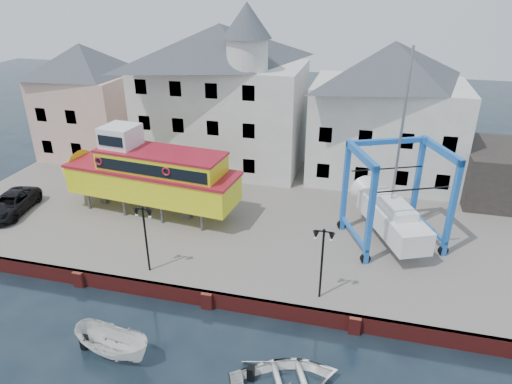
# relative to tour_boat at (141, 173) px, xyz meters

# --- Properties ---
(ground) EXTENTS (140.00, 140.00, 0.00)m
(ground) POSITION_rel_tour_boat_xyz_m (7.73, -8.13, -3.97)
(ground) COLOR black
(ground) RESTS_ON ground
(hardstanding) EXTENTS (44.00, 22.00, 1.00)m
(hardstanding) POSITION_rel_tour_boat_xyz_m (7.73, 2.87, -3.47)
(hardstanding) COLOR #665F56
(hardstanding) RESTS_ON ground
(quay_wall) EXTENTS (44.00, 0.47, 1.00)m
(quay_wall) POSITION_rel_tour_boat_xyz_m (7.73, -8.02, -3.47)
(quay_wall) COLOR maroon
(quay_wall) RESTS_ON ground
(building_pink) EXTENTS (8.00, 7.00, 10.30)m
(building_pink) POSITION_rel_tour_boat_xyz_m (-10.27, 9.87, 2.18)
(building_pink) COLOR #C59B93
(building_pink) RESTS_ON hardstanding
(building_white_main) EXTENTS (14.00, 8.30, 14.00)m
(building_white_main) POSITION_rel_tour_boat_xyz_m (2.86, 10.26, 3.37)
(building_white_main) COLOR silver
(building_white_main) RESTS_ON hardstanding
(building_white_right) EXTENTS (12.00, 8.00, 11.20)m
(building_white_right) POSITION_rel_tour_boat_xyz_m (16.73, 10.87, 2.63)
(building_white_right) COLOR silver
(building_white_right) RESTS_ON hardstanding
(lamp_post_left) EXTENTS (1.12, 0.32, 4.20)m
(lamp_post_left) POSITION_rel_tour_boat_xyz_m (3.73, -6.93, 0.20)
(lamp_post_left) COLOR black
(lamp_post_left) RESTS_ON hardstanding
(lamp_post_right) EXTENTS (1.12, 0.32, 4.20)m
(lamp_post_right) POSITION_rel_tour_boat_xyz_m (13.73, -6.93, 0.20)
(lamp_post_right) COLOR black
(lamp_post_right) RESTS_ON hardstanding
(tour_boat) EXTENTS (14.75, 4.95, 6.30)m
(tour_boat) POSITION_rel_tour_boat_xyz_m (0.00, 0.00, 0.00)
(tour_boat) COLOR #59595E
(tour_boat) RESTS_ON hardstanding
(travel_lift) EXTENTS (7.02, 8.24, 12.25)m
(travel_lift) POSITION_rel_tour_boat_xyz_m (17.16, 0.55, -0.92)
(travel_lift) COLOR blue
(travel_lift) RESTS_ON hardstanding
(van) EXTENTS (3.20, 5.50, 1.44)m
(van) POSITION_rel_tour_boat_xyz_m (-9.24, -2.79, -2.25)
(van) COLOR black
(van) RESTS_ON hardstanding
(motorboat_a) EXTENTS (4.45, 2.34, 1.63)m
(motorboat_a) POSITION_rel_tour_boat_xyz_m (4.50, -12.54, -3.97)
(motorboat_a) COLOR white
(motorboat_a) RESTS_ON ground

